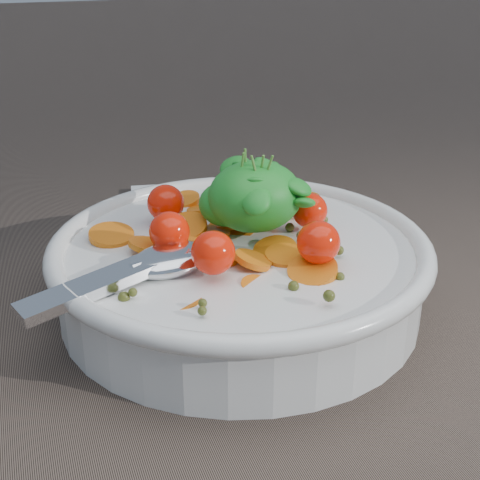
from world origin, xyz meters
name	(u,v)px	position (x,y,z in m)	size (l,w,h in m)	color
ground	(267,320)	(0.00, 0.00, 0.00)	(6.00, 6.00, 0.00)	brown
bowl	(240,267)	(-0.01, 0.03, 0.04)	(0.32, 0.30, 0.13)	white
napkin	(213,208)	(0.03, 0.23, 0.00)	(0.18, 0.15, 0.01)	white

